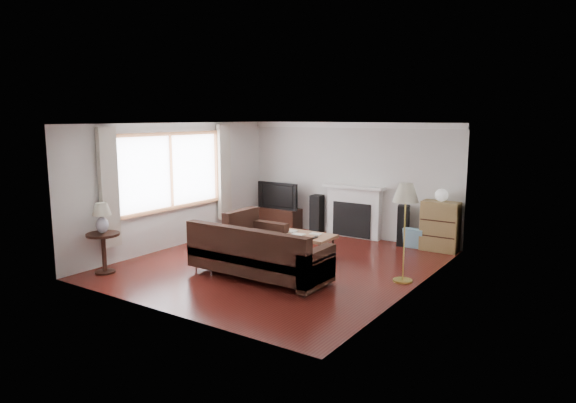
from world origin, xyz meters
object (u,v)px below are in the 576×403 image
Objects in this scene: sectional_sofa at (259,253)px; side_table at (104,253)px; coffee_table at (301,246)px; bookshelf at (440,226)px; tv_stand at (281,218)px; floor_lamp at (404,233)px.

sectional_sofa is 3.74× the size of side_table.
coffee_table is 3.46m from side_table.
coffee_table is at bearing 91.57° from sectional_sofa.
bookshelf is 3.86m from sectional_sofa.
bookshelf reaches higher than coffee_table.
tv_stand is at bearing -179.55° from bookshelf.
tv_stand is 1.40× the size of side_table.
side_table reaches higher than coffee_table.
tv_stand is 0.98× the size of bookshelf.
floor_lamp is at bearing 28.61° from side_table.
tv_stand is 0.79× the size of coffee_table.
floor_lamp is at bearing -86.87° from bookshelf.
floor_lamp reaches higher than side_table.
floor_lamp is 2.31× the size of side_table.
bookshelf is 1.44× the size of side_table.
floor_lamp is at bearing -6.92° from coffee_table.
sectional_sofa is 1.62× the size of floor_lamp.
bookshelf reaches higher than sectional_sofa.
bookshelf is at bearing 93.13° from floor_lamp.
side_table is at bearing -132.69° from bookshelf.
sectional_sofa is 2.10× the size of coffee_table.
coffee_table is at bearing 48.38° from side_table.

